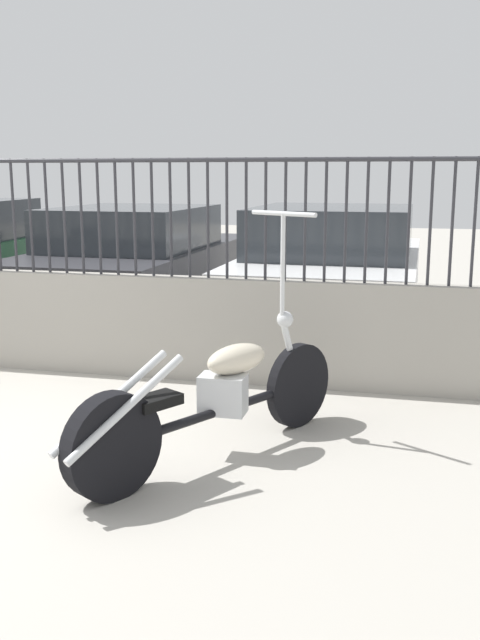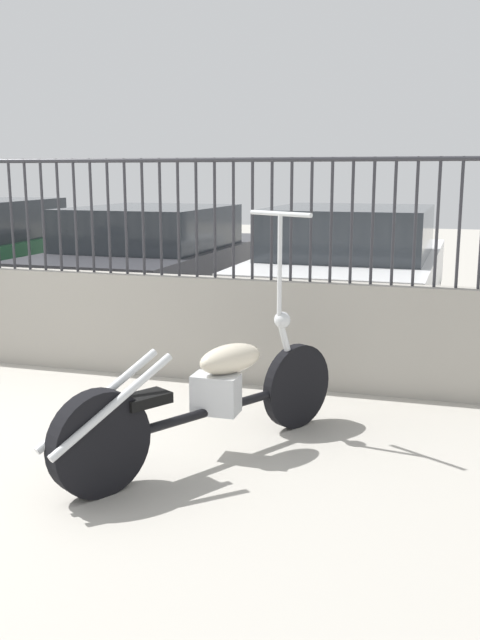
{
  "view_description": "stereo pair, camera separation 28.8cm",
  "coord_description": "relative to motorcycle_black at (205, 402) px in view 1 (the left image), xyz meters",
  "views": [
    {
      "loc": [
        3.4,
        -3.31,
        1.71
      ],
      "look_at": [
        2.28,
        1.43,
        0.7
      ],
      "focal_mm": 40.0,
      "sensor_mm": 36.0,
      "label": 1
    },
    {
      "loc": [
        3.68,
        -3.24,
        1.71
      ],
      "look_at": [
        2.28,
        1.43,
        0.7
      ],
      "focal_mm": 40.0,
      "sensor_mm": 36.0,
      "label": 2
    }
  ],
  "objects": [
    {
      "name": "car_white",
      "position": [
        0.3,
        4.33,
        0.3
      ],
      "size": [
        1.97,
        4.26,
        1.34
      ],
      "rotation": [
        0.0,
        0.0,
        1.55
      ],
      "color": "black",
      "rests_on": "ground_plane"
    },
    {
      "name": "motorcycle_black",
      "position": [
        0.0,
        0.0,
        0.0
      ],
      "size": [
        1.22,
        1.93,
        1.48
      ],
      "rotation": [
        0.0,
        0.0,
        1.03
      ],
      "color": "black",
      "rests_on": "ground_plane"
    },
    {
      "name": "low_wall",
      "position": [
        -2.27,
        1.69,
        0.06
      ],
      "size": [
        8.54,
        0.18,
        0.86
      ],
      "color": "#9E998E",
      "rests_on": "ground_plane"
    },
    {
      "name": "car_dark_grey",
      "position": [
        -2.15,
        4.45,
        0.28
      ],
      "size": [
        1.95,
        4.36,
        1.3
      ],
      "rotation": [
        0.0,
        0.0,
        1.55
      ],
      "color": "black",
      "rests_on": "ground_plane"
    },
    {
      "name": "fence_railing",
      "position": [
        -2.27,
        1.69,
        1.09
      ],
      "size": [
        8.54,
        0.04,
        0.96
      ],
      "color": "#2D2D33",
      "rests_on": "low_wall"
    }
  ]
}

